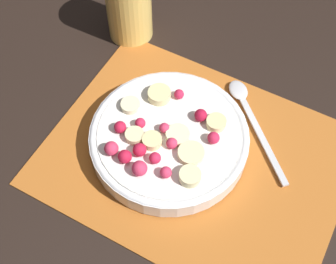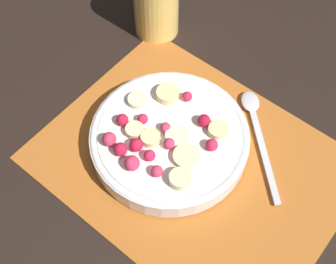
{
  "view_description": "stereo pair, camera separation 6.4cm",
  "coord_description": "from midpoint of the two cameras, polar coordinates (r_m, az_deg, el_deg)",
  "views": [
    {
      "loc": [
        0.12,
        -0.3,
        0.58
      ],
      "look_at": [
        -0.04,
        -0.0,
        0.04
      ],
      "focal_mm": 50.0,
      "sensor_mm": 36.0,
      "label": 1
    },
    {
      "loc": [
        0.17,
        -0.27,
        0.58
      ],
      "look_at": [
        -0.04,
        -0.0,
        0.04
      ],
      "focal_mm": 50.0,
      "sensor_mm": 36.0,
      "label": 2
    }
  ],
  "objects": [
    {
      "name": "ground_plane",
      "position": [
        0.67,
        0.62,
        -3.5
      ],
      "size": [
        3.0,
        3.0,
        0.0
      ],
      "primitive_type": "plane",
      "color": "black"
    },
    {
      "name": "placemat",
      "position": [
        0.66,
        0.63,
        -3.38
      ],
      "size": [
        0.41,
        0.32,
        0.01
      ],
      "color": "#B26023",
      "rests_on": "ground_plane"
    },
    {
      "name": "fruit_bowl",
      "position": [
        0.65,
        -2.83,
        -1.14
      ],
      "size": [
        0.22,
        0.22,
        0.05
      ],
      "color": "white",
      "rests_on": "placemat"
    },
    {
      "name": "spoon",
      "position": [
        0.71,
        7.16,
        2.59
      ],
      "size": [
        0.15,
        0.14,
        0.01
      ],
      "rotation": [
        0.0,
        0.0,
        2.38
      ],
      "color": "silver",
      "rests_on": "placemat"
    },
    {
      "name": "drinking_glass",
      "position": [
        0.78,
        -7.21,
        14.86
      ],
      "size": [
        0.07,
        0.07,
        0.12
      ],
      "color": "#F4CC66",
      "rests_on": "ground_plane"
    }
  ]
}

